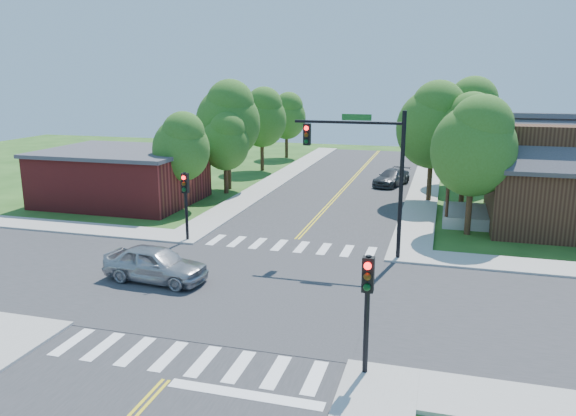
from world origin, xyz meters
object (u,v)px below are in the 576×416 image
(signal_pole_nw, at_px, (185,194))
(car_silver, at_px, (156,264))
(signal_mast_ne, at_px, (366,160))
(signal_pole_se, at_px, (367,293))
(car_dgrey, at_px, (392,178))

(signal_pole_nw, height_order, car_silver, signal_pole_nw)
(signal_mast_ne, xyz_separation_m, signal_pole_se, (1.69, -11.21, -2.19))
(signal_pole_se, xyz_separation_m, car_dgrey, (-2.14, 29.84, -2.02))
(signal_mast_ne, distance_m, signal_pole_nw, 9.76)
(signal_pole_nw, bearing_deg, car_dgrey, 64.07)
(signal_pole_se, distance_m, car_silver, 11.41)
(signal_mast_ne, relative_size, signal_pole_se, 1.89)
(signal_pole_nw, bearing_deg, signal_pole_se, -45.00)
(car_silver, height_order, car_dgrey, car_silver)
(signal_pole_nw, bearing_deg, signal_mast_ne, 0.07)
(signal_pole_nw, distance_m, car_silver, 6.25)
(car_silver, bearing_deg, signal_pole_nw, 17.89)
(signal_mast_ne, distance_m, signal_pole_se, 11.55)
(signal_mast_ne, relative_size, signal_pole_nw, 1.89)
(signal_pole_se, relative_size, signal_pole_nw, 1.00)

